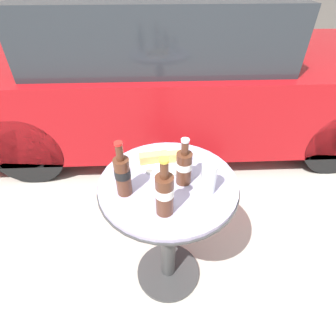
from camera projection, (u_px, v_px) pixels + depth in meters
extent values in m
plane|color=#A8A093|center=(168.00, 272.00, 1.66)|extent=(30.00, 30.00, 0.00)
cylinder|color=#333333|center=(168.00, 271.00, 1.65)|extent=(0.39, 0.39, 0.02)
cylinder|color=#333333|center=(168.00, 234.00, 1.41)|extent=(0.08, 0.08, 0.73)
cylinder|color=#333333|center=(168.00, 185.00, 1.18)|extent=(0.64, 0.64, 0.01)
cylinder|color=#9E93B2|center=(168.00, 183.00, 1.18)|extent=(0.62, 0.62, 0.02)
cylinder|color=#4C2819|center=(123.00, 177.00, 1.06)|extent=(0.06, 0.06, 0.17)
cylinder|color=black|center=(122.00, 173.00, 1.05)|extent=(0.07, 0.07, 0.04)
cylinder|color=#4C2819|center=(119.00, 152.00, 0.98)|extent=(0.03, 0.03, 0.07)
cylinder|color=red|center=(118.00, 144.00, 0.96)|extent=(0.03, 0.03, 0.01)
cylinder|color=#4C2819|center=(165.00, 195.00, 0.98)|extent=(0.07, 0.07, 0.18)
cylinder|color=silver|center=(165.00, 191.00, 0.96)|extent=(0.07, 0.07, 0.04)
cylinder|color=#4C2819|center=(164.00, 170.00, 0.90)|extent=(0.03, 0.03, 0.07)
cylinder|color=gold|center=(164.00, 160.00, 0.87)|extent=(0.04, 0.04, 0.01)
cylinder|color=#4C2819|center=(184.00, 168.00, 1.12)|extent=(0.07, 0.07, 0.15)
cylinder|color=silver|center=(184.00, 165.00, 1.11)|extent=(0.07, 0.07, 0.03)
cylinder|color=#4C2819|center=(185.00, 148.00, 1.05)|extent=(0.03, 0.03, 0.06)
cylinder|color=silver|center=(185.00, 140.00, 1.03)|extent=(0.03, 0.03, 0.01)
cylinder|color=silver|center=(208.00, 181.00, 1.09)|extent=(0.06, 0.06, 0.11)
cylinder|color=silver|center=(208.00, 178.00, 1.08)|extent=(0.06, 0.06, 0.14)
cylinder|color=white|center=(164.00, 161.00, 1.27)|extent=(0.24, 0.24, 0.01)
cube|color=white|center=(164.00, 160.00, 1.27)|extent=(0.19, 0.19, 0.00)
cube|color=tan|center=(154.00, 157.00, 1.25)|extent=(0.14, 0.07, 0.04)
cube|color=tan|center=(174.00, 156.00, 1.25)|extent=(0.12, 0.05, 0.05)
cube|color=#9E0F14|center=(179.00, 85.00, 2.72)|extent=(4.25, 1.76, 0.68)
cube|color=#23282D|center=(157.00, 23.00, 2.34)|extent=(2.04, 1.55, 0.48)
cylinder|color=black|center=(272.00, 76.00, 3.49)|extent=(0.61, 0.21, 0.61)
cylinder|color=black|center=(335.00, 139.00, 2.29)|extent=(0.61, 0.21, 0.61)
cylinder|color=black|center=(73.00, 79.00, 3.40)|extent=(0.61, 0.21, 0.61)
cylinder|color=black|center=(29.00, 147.00, 2.19)|extent=(0.61, 0.21, 0.61)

